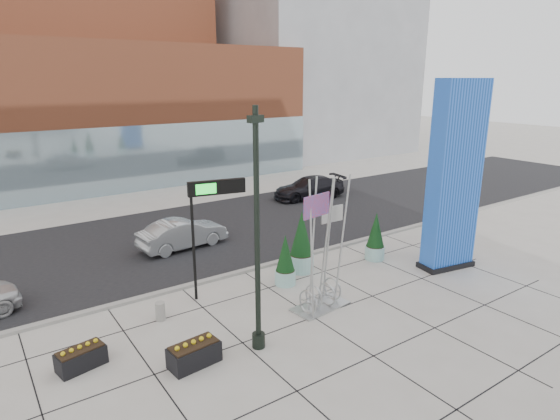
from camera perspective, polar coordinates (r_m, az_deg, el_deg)
ground at (r=17.70m, az=-0.53°, el=-12.55°), size 160.00×160.00×0.00m
street_asphalt at (r=25.90m, az=-13.09°, el=-3.53°), size 80.00×12.00×0.02m
curb_edge at (r=20.77m, az=-6.81°, el=-8.00°), size 80.00×0.30×0.12m
tower_podium at (r=41.17m, az=-21.33°, el=10.71°), size 34.00×10.00×11.00m
tower_glass_front at (r=36.89m, az=-19.05°, el=5.74°), size 34.00×0.60×5.00m
building_grey_parking at (r=56.76m, az=3.15°, el=16.39°), size 20.00×18.00×18.00m
blue_pylon at (r=21.94m, az=20.46°, el=3.39°), size 2.68×1.53×8.41m
lamp_post at (r=14.40m, az=-2.77°, el=-5.66°), size 0.51×0.42×7.68m
public_art_sculpture at (r=17.68m, az=5.06°, el=-7.85°), size 2.33×1.32×5.07m
concrete_bollard at (r=17.69m, az=-14.38°, el=-11.87°), size 0.35×0.35×0.68m
overhead_street_sign at (r=17.99m, az=-8.45°, el=1.60°), size 2.21×0.65×4.71m
round_planter_east at (r=22.72m, az=11.57°, el=-3.28°), size 0.93×0.93×2.33m
round_planter_mid at (r=20.85m, az=2.63°, el=-4.07°), size 1.12×1.12×2.80m
round_planter_west at (r=19.62m, az=0.65°, el=-6.24°), size 0.88×0.88×2.20m
box_planter_north at (r=15.84m, az=-23.10°, el=-16.17°), size 1.49×0.95×0.76m
box_planter_south at (r=15.01m, az=-10.43°, el=-16.77°), size 1.60×0.91×0.84m
car_silver_mid at (r=24.35m, az=-11.77°, el=-2.87°), size 4.67×2.03×1.49m
car_dark_east at (r=33.79m, az=3.56°, el=2.72°), size 5.52×2.81×1.54m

